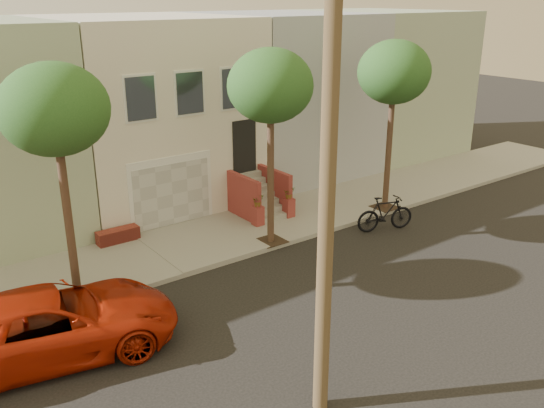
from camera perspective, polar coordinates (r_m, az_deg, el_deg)
ground at (r=16.25m, az=5.29°, el=-9.37°), size 90.00×90.00×0.00m
sidewalk at (r=20.08m, az=-4.90°, el=-3.18°), size 40.00×3.70×0.15m
house_row at (r=24.05m, az=-12.64°, el=9.18°), size 33.10×11.70×7.00m
tree_left at (r=15.15m, az=-20.56°, el=8.52°), size 2.70×2.57×6.30m
tree_mid at (r=18.03m, az=-0.15°, el=11.40°), size 2.70×2.57×6.30m
tree_right at (r=21.73m, az=11.88°, el=12.44°), size 2.70×2.57×6.30m
pickup_truck at (r=14.50m, az=-20.85°, el=-10.95°), size 6.16×3.69×1.60m
motorcycle at (r=20.87m, az=11.04°, el=-0.92°), size 2.20×1.27×1.27m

